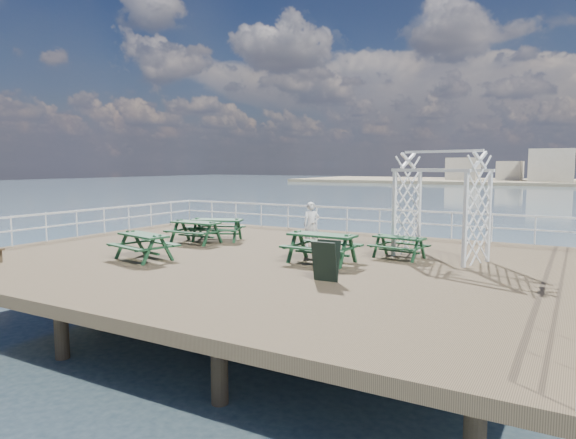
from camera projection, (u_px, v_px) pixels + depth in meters
The scene contains 10 objects.
ground at pixel (262, 261), 16.37m from camera, with size 18.00×14.00×0.30m, color brown.
railing at pixel (298, 221), 18.51m from camera, with size 17.77×13.76×1.10m.
picnic_table_a at pixel (217, 225), 19.75m from camera, with size 2.34×2.12×0.93m.
picnic_table_b at pixel (196, 227), 19.10m from camera, with size 1.87×1.51×0.91m.
picnic_table_c at pixel (399, 243), 16.00m from camera, with size 1.75×1.50×0.77m.
picnic_table_d at pixel (143, 241), 15.73m from camera, with size 2.14×1.87×0.90m.
picnic_table_e at pixel (322, 242), 15.25m from camera, with size 2.04×1.66×0.98m.
trellis_arbor at pixel (440, 211), 15.81m from camera, with size 3.02×2.24×3.35m.
sandwich_board at pixel (326, 261), 12.81m from camera, with size 0.66×0.51×1.04m.
person at pixel (311, 225), 18.00m from camera, with size 0.59×0.38×1.61m, color silver.
Camera 1 is at (8.75, -13.58, 2.91)m, focal length 32.00 mm.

